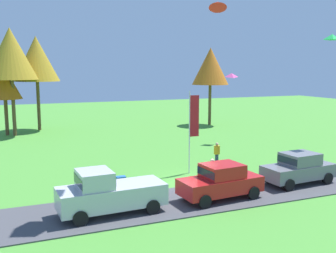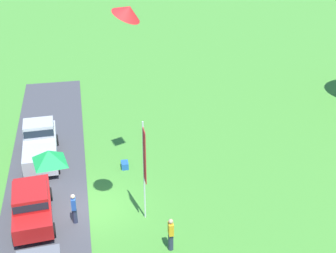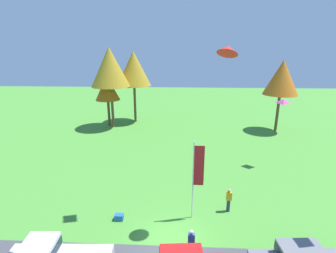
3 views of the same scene
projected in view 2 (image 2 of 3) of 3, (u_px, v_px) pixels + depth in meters
name	position (u px, v px, depth m)	size (l,w,h in m)	color
ground_plane	(93.00, 209.00, 24.08)	(120.00, 120.00, 0.00)	#478E33
pavement_strip	(45.00, 214.00, 23.66)	(36.00, 4.40, 0.06)	#424247
car_pickup_near_entrance	(40.00, 143.00, 27.96)	(5.07, 2.21, 2.14)	#B7B7BC
car_sedan_mid_row	(32.00, 204.00, 22.75)	(4.53, 2.23, 1.84)	red
person_on_lawn	(171.00, 234.00, 21.01)	(0.36, 0.24, 1.71)	#2D334C
person_watching_sky	(74.00, 209.00, 22.65)	(0.36, 0.24, 1.71)	#2D334C
flag_banner	(144.00, 162.00, 21.71)	(0.71, 0.08, 5.38)	silver
cooler_box	(125.00, 165.00, 27.47)	(0.56, 0.40, 0.40)	blue
kite_delta_trailing_tail	(128.00, 11.00, 17.06)	(1.13, 1.13, 0.42)	red
kite_diamond_near_flag	(49.00, 157.00, 11.72)	(0.84, 0.76, 0.36)	green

